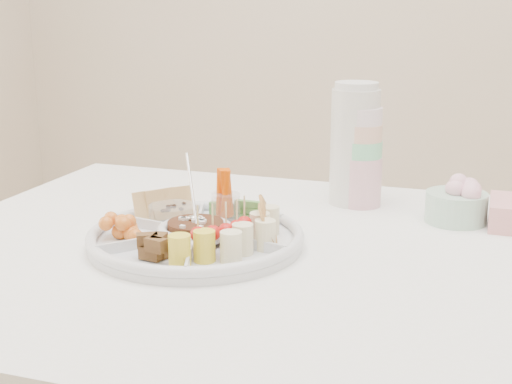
% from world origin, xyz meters
% --- Properties ---
extents(party_tray, '(0.45, 0.45, 0.04)m').
position_xyz_m(party_tray, '(-0.24, -0.02, 0.78)').
color(party_tray, silver).
rests_on(party_tray, dining_table).
extents(bean_dip, '(0.12, 0.12, 0.04)m').
position_xyz_m(bean_dip, '(-0.24, -0.02, 0.79)').
color(bean_dip, '#381F09').
rests_on(bean_dip, party_tray).
extents(tortillas, '(0.12, 0.12, 0.06)m').
position_xyz_m(tortillas, '(-0.11, 0.02, 0.80)').
color(tortillas, '#B17F34').
rests_on(tortillas, party_tray).
extents(carrot_cucumber, '(0.13, 0.13, 0.10)m').
position_xyz_m(carrot_cucumber, '(-0.21, 0.11, 0.82)').
color(carrot_cucumber, '#E44F00').
rests_on(carrot_cucumber, party_tray).
extents(pita_raisins, '(0.14, 0.14, 0.07)m').
position_xyz_m(pita_raisins, '(-0.33, 0.06, 0.80)').
color(pita_raisins, tan).
rests_on(pita_raisins, party_tray).
extents(cherries, '(0.14, 0.14, 0.05)m').
position_xyz_m(cherries, '(-0.36, -0.06, 0.79)').
color(cherries, '#DC5E14').
rests_on(cherries, party_tray).
extents(granola_chunks, '(0.11, 0.11, 0.04)m').
position_xyz_m(granola_chunks, '(-0.26, -0.15, 0.79)').
color(granola_chunks, '#3D301A').
rests_on(granola_chunks, party_tray).
extents(banana_tomato, '(0.14, 0.14, 0.10)m').
position_xyz_m(banana_tomato, '(-0.14, -0.11, 0.82)').
color(banana_tomato, '#F7E860').
rests_on(banana_tomato, party_tray).
extents(cup_stack, '(0.11, 0.11, 0.24)m').
position_xyz_m(cup_stack, '(-0.01, 0.34, 0.88)').
color(cup_stack, '#AFC2A4').
rests_on(cup_stack, dining_table).
extents(thermos, '(0.12, 0.12, 0.27)m').
position_xyz_m(thermos, '(-0.03, 0.35, 0.89)').
color(thermos, silver).
rests_on(thermos, dining_table).
extents(flower_bowl, '(0.16, 0.16, 0.09)m').
position_xyz_m(flower_bowl, '(0.19, 0.28, 0.80)').
color(flower_bowl, '#ACC5B4').
rests_on(flower_bowl, dining_table).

